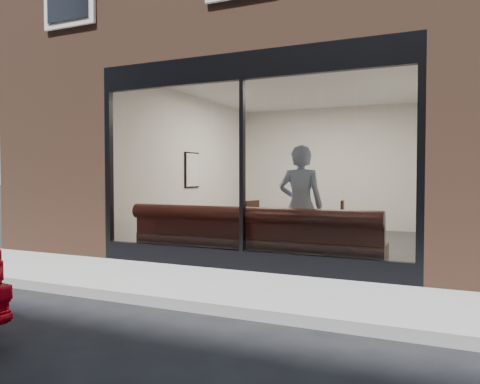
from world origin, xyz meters
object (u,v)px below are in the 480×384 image
at_px(banquette, 253,252).
at_px(cafe_chair_right, 332,238).
at_px(cafe_table_left, 232,211).
at_px(cafe_chair_left, 244,238).
at_px(cafe_table_right, 312,215).
at_px(person, 301,206).

distance_m(banquette, cafe_chair_right, 2.09).
height_order(cafe_table_left, cafe_chair_left, cafe_table_left).
xyz_separation_m(cafe_table_left, cafe_table_right, (1.61, -0.28, 0.00)).
bearing_deg(cafe_chair_right, banquette, 59.59).
distance_m(cafe_table_right, cafe_chair_left, 1.51).
bearing_deg(cafe_chair_right, person, 78.27).
xyz_separation_m(cafe_table_left, cafe_chair_left, (0.23, 0.04, -0.50)).
xyz_separation_m(banquette, cafe_chair_right, (0.79, 1.93, 0.01)).
bearing_deg(cafe_table_right, banquette, -125.01).
xyz_separation_m(banquette, person, (0.69, 0.27, 0.71)).
height_order(banquette, cafe_table_right, cafe_table_right).
distance_m(banquette, person, 1.03).
distance_m(banquette, cafe_chair_left, 1.47).
relative_size(person, cafe_table_left, 3.26).
relative_size(banquette, cafe_chair_right, 8.79).
xyz_separation_m(cafe_table_right, cafe_chair_left, (-1.39, 0.32, -0.50)).
bearing_deg(banquette, cafe_table_right, 54.99).
relative_size(cafe_chair_left, cafe_chair_right, 0.86).
xyz_separation_m(person, cafe_table_right, (-0.01, 0.70, -0.20)).
distance_m(banquette, cafe_table_left, 1.64).
relative_size(person, cafe_chair_right, 4.12).
bearing_deg(cafe_table_left, person, -30.99).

